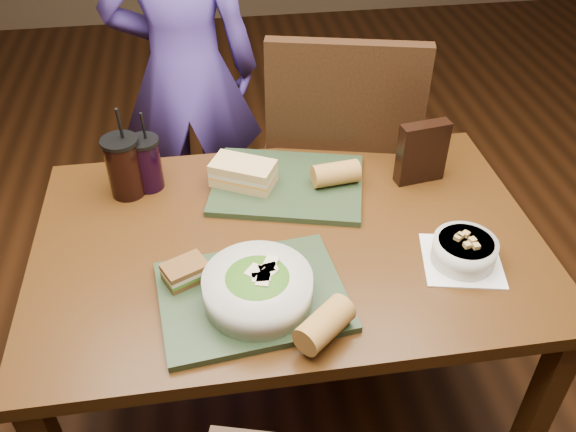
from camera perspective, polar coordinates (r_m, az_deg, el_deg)
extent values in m
plane|color=#381C0B|center=(2.15, 0.00, -17.26)|extent=(6.00, 6.00, 0.00)
cube|color=#41240D|center=(1.82, 22.00, -17.24)|extent=(0.06, 0.06, 0.71)
cube|color=#41240D|center=(2.15, -17.63, -4.91)|extent=(0.06, 0.06, 0.71)
cube|color=#41240D|center=(2.25, 13.82, -1.81)|extent=(0.06, 0.06, 0.71)
cube|color=#41240D|center=(1.59, 0.00, -2.52)|extent=(1.30, 0.85, 0.04)
cube|color=black|center=(2.24, 3.55, 4.15)|extent=(0.57, 0.57, 0.05)
cube|color=black|center=(1.90, 5.20, 8.05)|extent=(0.47, 0.16, 0.57)
cube|color=black|center=(2.22, -0.85, -4.91)|extent=(0.05, 0.05, 0.49)
cube|color=black|center=(2.30, 9.29, -3.79)|extent=(0.05, 0.05, 0.49)
cube|color=black|center=(2.53, -2.12, 1.43)|extent=(0.05, 0.05, 0.49)
cube|color=black|center=(2.59, 6.84, 2.25)|extent=(0.05, 0.05, 0.49)
imported|color=#4B3592|center=(2.37, -9.60, 13.08)|extent=(0.58, 0.40, 1.54)
cube|color=#22321D|center=(1.42, -3.35, -7.49)|extent=(0.45, 0.36, 0.02)
cube|color=#22321D|center=(1.74, -0.03, 2.96)|extent=(0.49, 0.42, 0.02)
cylinder|color=silver|center=(1.37, -2.85, -6.82)|extent=(0.25, 0.25, 0.07)
ellipsoid|color=#427219|center=(1.36, -2.87, -6.40)|extent=(0.20, 0.20, 0.06)
cube|color=beige|center=(1.33, -2.53, -5.83)|extent=(0.04, 0.03, 0.01)
cube|color=beige|center=(1.35, -3.20, -5.21)|extent=(0.05, 0.05, 0.01)
cube|color=beige|center=(1.37, -1.63, -4.42)|extent=(0.04, 0.05, 0.01)
cube|color=beige|center=(1.33, -2.35, -6.03)|extent=(0.04, 0.05, 0.01)
cube|color=beige|center=(1.35, -1.87, -4.97)|extent=(0.05, 0.04, 0.01)
cube|color=beige|center=(1.34, -2.00, -5.46)|extent=(0.05, 0.05, 0.01)
cube|color=white|center=(1.57, 15.94, -4.02)|extent=(0.22, 0.22, 0.00)
cylinder|color=silver|center=(1.55, 16.15, -3.14)|extent=(0.16, 0.16, 0.06)
cylinder|color=black|center=(1.53, 16.31, -2.47)|extent=(0.13, 0.13, 0.01)
cube|color=#B28947|center=(1.51, 16.42, -2.63)|extent=(0.02, 0.02, 0.01)
cube|color=#B28947|center=(1.52, 15.62, -1.97)|extent=(0.02, 0.02, 0.01)
cube|color=#B28947|center=(1.51, 17.19, -2.71)|extent=(0.02, 0.02, 0.01)
cube|color=#B28947|center=(1.53, 15.79, -1.79)|extent=(0.02, 0.02, 0.01)
cube|color=#B28947|center=(1.53, 16.87, -2.19)|extent=(0.02, 0.02, 0.01)
cube|color=#B28947|center=(1.54, 16.30, -1.63)|extent=(0.02, 0.02, 0.01)
cube|color=#593819|center=(1.46, -9.52, -5.63)|extent=(0.12, 0.10, 0.01)
cube|color=#3F721E|center=(1.45, -9.56, -5.32)|extent=(0.12, 0.10, 0.01)
cube|color=beige|center=(1.44, -9.60, -5.03)|extent=(0.12, 0.10, 0.01)
cube|color=#593819|center=(1.43, -9.65, -4.69)|extent=(0.12, 0.10, 0.01)
cube|color=tan|center=(1.73, -4.18, 3.40)|extent=(0.20, 0.16, 0.02)
cube|color=orange|center=(1.72, -4.20, 3.83)|extent=(0.20, 0.16, 0.01)
cube|color=beige|center=(1.71, -4.22, 4.10)|extent=(0.20, 0.16, 0.01)
cube|color=tan|center=(1.70, -4.25, 4.63)|extent=(0.20, 0.16, 0.02)
cylinder|color=#AD7533|center=(1.30, 3.43, -10.10)|extent=(0.15, 0.14, 0.07)
cylinder|color=#AD7533|center=(1.72, 4.49, 3.98)|extent=(0.14, 0.08, 0.07)
cylinder|color=black|center=(1.74, -15.05, 4.31)|extent=(0.09, 0.09, 0.17)
cylinder|color=black|center=(1.69, -15.54, 6.77)|extent=(0.10, 0.10, 0.01)
cylinder|color=black|center=(1.66, -15.46, 8.21)|extent=(0.01, 0.03, 0.11)
cylinder|color=black|center=(1.75, -13.10, 4.68)|extent=(0.08, 0.08, 0.15)
cylinder|color=black|center=(1.71, -13.48, 6.85)|extent=(0.09, 0.09, 0.01)
cylinder|color=black|center=(1.69, -13.37, 8.11)|extent=(0.01, 0.02, 0.10)
cube|color=black|center=(1.77, 12.43, 5.82)|extent=(0.15, 0.06, 0.18)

